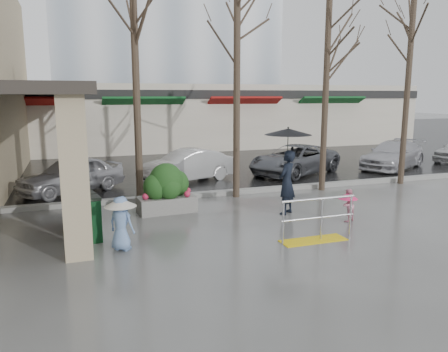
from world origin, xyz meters
TOP-DOWN VIEW (x-y plane):
  - ground at (0.00, 0.00)m, footprint 120.00×120.00m
  - street_asphalt at (0.00, 22.00)m, footprint 120.00×36.00m
  - curb at (0.00, 4.00)m, footprint 120.00×0.30m
  - canopy_slab at (-4.80, 8.00)m, footprint 2.80×18.00m
  - pillar_front at (-3.90, -0.50)m, footprint 0.55×0.55m
  - pillar_back at (-3.90, 6.00)m, footprint 0.55×0.55m
  - storefront_row at (2.00, 17.97)m, footprint 34.00×6.74m
  - handrail at (1.36, -1.20)m, footprint 1.90×0.50m
  - tree_west at (-2.00, 3.60)m, footprint 3.20×3.20m
  - tree_midwest at (1.20, 3.60)m, footprint 3.20×3.20m
  - tree_mideast at (4.50, 3.60)m, footprint 3.20×3.20m
  - tree_east at (8.00, 3.60)m, footprint 3.20×3.20m
  - woman at (1.79, 1.14)m, footprint 1.34×1.34m
  - child_pink at (3.00, -0.10)m, footprint 0.54×0.52m
  - child_blue at (-3.00, -0.34)m, footprint 0.70×0.70m
  - planter at (-1.40, 2.49)m, footprint 1.70×0.98m
  - news_boxes at (-3.73, 1.19)m, footprint 0.75×1.97m
  - car_a at (-3.99, 6.11)m, footprint 3.95×3.13m
  - car_b at (0.32, 6.71)m, footprint 4.05×2.48m
  - car_c at (5.09, 6.75)m, footprint 4.99×3.89m
  - car_d at (10.16, 6.61)m, footprint 4.66×3.63m

SIDE VIEW (x-z plane):
  - ground at x=0.00m, z-range 0.00..0.00m
  - street_asphalt at x=0.00m, z-range 0.00..0.01m
  - curb at x=0.00m, z-range 0.00..0.15m
  - handrail at x=1.36m, z-range -0.14..0.89m
  - child_pink at x=3.00m, z-range 0.07..0.96m
  - news_boxes at x=-3.73m, z-range 0.00..1.08m
  - car_a at x=-3.99m, z-range 0.00..1.26m
  - car_b at x=0.32m, z-range 0.00..1.26m
  - car_c at x=5.09m, z-range 0.00..1.26m
  - car_d at x=10.16m, z-range 0.00..1.26m
  - planter at x=-1.40m, z-range -0.03..1.40m
  - child_blue at x=-3.00m, z-range 0.11..1.33m
  - woman at x=1.79m, z-range 0.21..2.70m
  - pillar_front at x=-3.90m, z-range 0.00..3.50m
  - pillar_back at x=-3.90m, z-range 0.00..3.50m
  - storefront_row at x=2.00m, z-range 0.01..4.01m
  - canopy_slab at x=-4.80m, z-range 3.50..3.75m
  - tree_mideast at x=4.50m, z-range 1.61..8.11m
  - tree_west at x=-2.00m, z-range 1.68..8.48m
  - tree_midwest at x=1.20m, z-range 1.73..8.73m
  - tree_east at x=8.00m, z-range 1.78..8.98m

